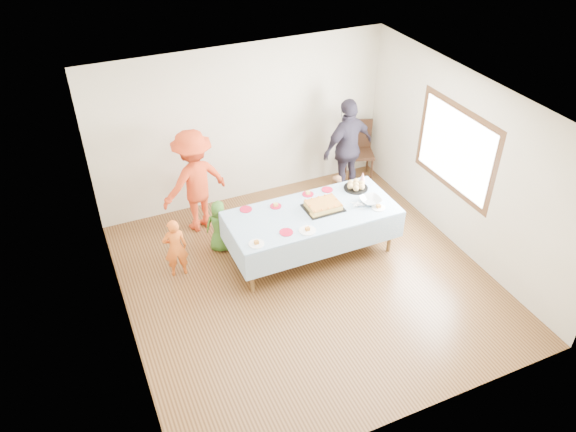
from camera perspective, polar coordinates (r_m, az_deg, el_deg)
name	(u,v)px	position (r m, az deg, el deg)	size (l,w,h in m)	color
ground	(307,280)	(8.17, 1.92, -6.52)	(5.00, 5.00, 0.00)	#452A13
room_walls	(313,174)	(7.14, 2.58, 4.28)	(5.04, 5.04, 2.72)	beige
party_table	(312,215)	(8.21, 2.47, 0.12)	(2.50, 1.10, 0.78)	brown
birthday_cake	(323,206)	(8.23, 3.59, 1.05)	(0.56, 0.43, 0.10)	black
rolls_tray	(356,186)	(8.73, 6.92, 3.06)	(0.38, 0.38, 0.11)	black
punch_bowl	(371,200)	(8.43, 8.39, 1.57)	(0.31, 0.31, 0.08)	silver
party_hat	(363,177)	(8.92, 7.60, 3.99)	(0.09, 0.09, 0.15)	white
fork_pile	(360,205)	(8.31, 7.29, 1.10)	(0.24, 0.18, 0.07)	white
plate_red_far_a	(246,209)	(8.23, -4.31, 0.69)	(0.18, 0.18, 0.01)	#B60D2A
plate_red_far_b	(276,206)	(8.28, -1.26, 1.01)	(0.17, 0.17, 0.01)	#B60D2A
plate_red_far_c	(308,194)	(8.55, 2.03, 2.24)	(0.18, 0.18, 0.01)	#B60D2A
plate_red_far_d	(327,190)	(8.67, 4.00, 2.68)	(0.18, 0.18, 0.01)	#B60D2A
plate_red_near	(286,232)	(7.75, -0.18, -1.66)	(0.19, 0.19, 0.01)	#B60D2A
plate_white_left	(257,244)	(7.56, -3.21, -2.84)	(0.21, 0.21, 0.01)	white
plate_white_mid	(307,230)	(7.79, 1.99, -1.48)	(0.24, 0.24, 0.01)	white
plate_white_right	(378,208)	(8.35, 9.17, 0.84)	(0.20, 0.20, 0.01)	white
dining_chair	(359,146)	(10.34, 7.24, 7.03)	(0.60, 0.60, 1.08)	black
toddler_left	(175,248)	(8.14, -11.36, -3.18)	(0.35, 0.23, 0.95)	orange
toddler_mid	(219,226)	(8.53, -6.99, -1.05)	(0.42, 0.27, 0.86)	#376822
toddler_right	(335,196)	(9.28, 4.82, 2.03)	(0.37, 0.29, 0.75)	tan
adult_left	(195,181)	(8.85, -9.46, 3.51)	(1.11, 0.64, 1.71)	red
adult_right	(348,148)	(9.67, 6.09, 6.91)	(1.03, 0.43, 1.77)	#2A2634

